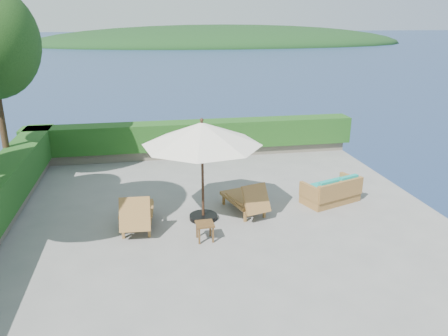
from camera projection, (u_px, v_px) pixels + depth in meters
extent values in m
plane|color=gray|center=(218.00, 217.00, 11.72)|extent=(12.00, 12.00, 0.00)
cube|color=#5E574B|center=(219.00, 267.00, 12.22)|extent=(12.00, 12.00, 3.00)
plane|color=#18294B|center=(219.00, 310.00, 12.69)|extent=(600.00, 600.00, 0.00)
ellipsoid|color=black|center=(222.00, 44.00, 147.24)|extent=(126.00, 57.60, 12.60)
cube|color=#736D5C|center=(194.00, 151.00, 16.88)|extent=(12.00, 0.60, 0.36)
cube|color=#144112|center=(194.00, 135.00, 16.66)|extent=(12.40, 0.90, 1.00)
cylinder|color=#432F19|center=(1.00, 115.00, 12.93)|extent=(0.20, 0.20, 4.68)
cylinder|color=black|center=(203.00, 217.00, 11.58)|extent=(0.87, 0.87, 0.12)
cylinder|color=#331E12|center=(203.00, 172.00, 11.17)|extent=(0.08, 0.08, 2.63)
cone|color=silver|center=(202.00, 134.00, 10.84)|extent=(3.60, 3.60, 0.58)
sphere|color=#331E12|center=(202.00, 120.00, 10.73)|extent=(0.11, 0.11, 0.09)
cube|color=olive|center=(123.00, 233.00, 10.52)|extent=(0.07, 0.07, 0.29)
cube|color=olive|center=(149.00, 232.00, 10.60)|extent=(0.07, 0.07, 0.29)
cube|color=olive|center=(128.00, 210.00, 11.77)|extent=(0.07, 0.07, 0.29)
cube|color=olive|center=(151.00, 209.00, 11.85)|extent=(0.07, 0.07, 0.29)
cube|color=olive|center=(138.00, 212.00, 11.23)|extent=(0.81, 1.48, 0.10)
cube|color=olive|center=(135.00, 214.00, 10.35)|extent=(0.76, 0.51, 0.78)
cube|color=olive|center=(122.00, 210.00, 10.92)|extent=(0.12, 0.95, 0.06)
cube|color=olive|center=(152.00, 209.00, 11.01)|extent=(0.12, 0.95, 0.06)
cube|color=olive|center=(245.00, 217.00, 11.40)|extent=(0.08, 0.08, 0.27)
cube|color=olive|center=(264.00, 213.00, 11.64)|extent=(0.08, 0.08, 0.27)
cube|color=olive|center=(224.00, 200.00, 12.46)|extent=(0.08, 0.08, 0.27)
cube|color=olive|center=(242.00, 196.00, 12.71)|extent=(0.08, 0.08, 0.27)
cube|color=olive|center=(241.00, 199.00, 12.08)|extent=(1.04, 1.50, 0.09)
cube|color=olive|center=(256.00, 199.00, 11.32)|extent=(0.79, 0.62, 0.73)
cube|color=olive|center=(234.00, 199.00, 11.70)|extent=(0.31, 0.87, 0.05)
cube|color=olive|center=(257.00, 194.00, 12.01)|extent=(0.31, 0.87, 0.05)
cube|color=brown|center=(199.00, 236.00, 10.24)|extent=(0.04, 0.04, 0.40)
cube|color=brown|center=(213.00, 235.00, 10.31)|extent=(0.04, 0.04, 0.40)
cube|color=brown|center=(197.00, 230.00, 10.54)|extent=(0.04, 0.04, 0.40)
cube|color=brown|center=(210.00, 229.00, 10.61)|extent=(0.04, 0.04, 0.40)
cube|color=brown|center=(205.00, 224.00, 10.36)|extent=(0.44, 0.44, 0.05)
cube|color=olive|center=(330.00, 196.00, 12.63)|extent=(1.81, 1.32, 0.36)
cube|color=olive|center=(340.00, 190.00, 12.22)|extent=(1.58, 0.67, 0.50)
cube|color=olive|center=(310.00, 192.00, 12.17)|extent=(0.38, 0.80, 0.41)
cube|color=olive|center=(350.00, 182.00, 12.92)|extent=(0.38, 0.80, 0.41)
cube|color=#149687|center=(320.00, 189.00, 12.40)|extent=(0.89, 0.85, 0.16)
cube|color=#149687|center=(339.00, 185.00, 12.77)|extent=(0.89, 0.85, 0.16)
cube|color=#149687|center=(328.00, 186.00, 12.06)|extent=(0.64, 0.34, 0.33)
cube|color=#149687|center=(348.00, 181.00, 12.42)|extent=(0.64, 0.34, 0.33)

